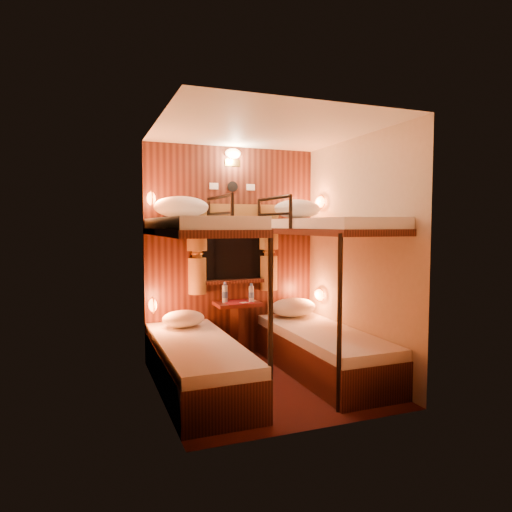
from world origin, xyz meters
name	(u,v)px	position (x,y,z in m)	size (l,w,h in m)	color
floor	(266,383)	(0.00, 0.00, 0.00)	(2.10, 2.10, 0.00)	#3E1510
ceiling	(266,129)	(0.00, 0.00, 2.40)	(2.10, 2.10, 0.00)	silver
wall_back	(232,252)	(0.00, 1.05, 1.20)	(2.40, 2.40, 0.00)	#C6B293
wall_front	(320,268)	(0.00, -1.05, 1.20)	(2.40, 2.40, 0.00)	#C6B293
wall_left	(159,262)	(-1.00, 0.00, 1.20)	(2.40, 2.40, 0.00)	#C6B293
wall_right	(357,256)	(1.00, 0.00, 1.20)	(2.40, 2.40, 0.00)	#C6B293
back_panel	(232,252)	(0.00, 1.04, 1.20)	(2.00, 0.03, 2.40)	#33150E
bunk_left	(198,330)	(-0.65, 0.07, 0.56)	(0.72, 1.90, 1.82)	#33150E
bunk_right	(322,319)	(0.65, 0.07, 0.56)	(0.72, 1.90, 1.82)	#33150E
window	(233,254)	(0.00, 1.00, 1.18)	(1.00, 0.12, 0.79)	black
curtains	(234,247)	(0.00, 0.97, 1.26)	(1.10, 0.22, 1.00)	olive
back_fixtures	(233,160)	(0.00, 1.00, 2.25)	(0.54, 0.09, 0.48)	black
reading_lamps	(242,250)	(0.00, 0.70, 1.24)	(2.00, 0.20, 1.25)	orange
table	(238,323)	(0.00, 0.85, 0.41)	(0.50, 0.34, 0.66)	#531913
bottle_left	(225,294)	(-0.14, 0.88, 0.75)	(0.07, 0.07, 0.23)	#99BFE5
bottle_right	(251,294)	(0.14, 0.79, 0.74)	(0.06, 0.06, 0.21)	#99BFE5
sachet_a	(244,303)	(0.05, 0.76, 0.65)	(0.09, 0.07, 0.01)	silver
sachet_b	(252,301)	(0.18, 0.85, 0.65)	(0.07, 0.05, 0.01)	silver
pillow_lower_left	(183,319)	(-0.65, 0.68, 0.54)	(0.44, 0.32, 0.17)	white
pillow_lower_right	(293,307)	(0.65, 0.76, 0.56)	(0.54, 0.39, 0.21)	white
pillow_upper_left	(181,207)	(-0.65, 0.72, 1.70)	(0.57, 0.41, 0.22)	white
pillow_upper_right	(297,209)	(0.65, 0.67, 1.69)	(0.54, 0.39, 0.21)	white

